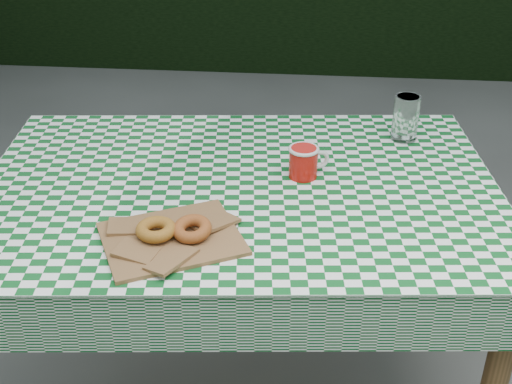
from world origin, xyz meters
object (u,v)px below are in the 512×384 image
Objects in this scene: paper_bag at (172,237)px; drinking_glass at (406,118)px; coffee_mug at (303,162)px; table at (241,300)px.

drinking_glass reaches higher than paper_bag.
paper_bag is 0.44m from coffee_mug.
table is 9.83× the size of drinking_glass.
drinking_glass is at bearing 29.93° from table.
paper_bag is at bearing -120.52° from table.
drinking_glass reaches higher than table.
paper_bag is at bearing -154.88° from coffee_mug.
table is 8.80× the size of coffee_mug.
coffee_mug is 1.12× the size of drinking_glass.
table is at bearing -144.53° from drinking_glass.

